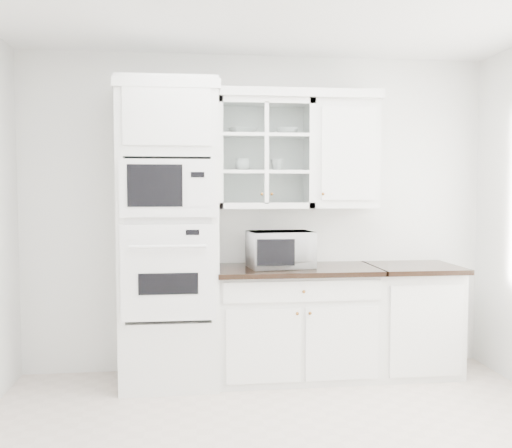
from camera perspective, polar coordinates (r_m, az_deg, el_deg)
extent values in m
cube|color=white|center=(4.93, 0.22, 1.08)|extent=(4.00, 0.02, 2.70)
cube|color=white|center=(4.59, -8.64, -1.02)|extent=(0.76, 0.65, 2.40)
cube|color=white|center=(4.29, -8.76, -4.84)|extent=(0.70, 0.03, 0.72)
cube|color=black|center=(4.28, -8.76, -5.93)|extent=(0.44, 0.01, 0.16)
cube|color=white|center=(4.24, -8.84, 3.55)|extent=(0.70, 0.03, 0.43)
cube|color=black|center=(4.23, -10.07, 3.81)|extent=(0.40, 0.01, 0.31)
cube|color=white|center=(4.81, 4.00, -9.95)|extent=(1.30, 0.60, 0.88)
cube|color=black|center=(4.69, 4.11, -4.58)|extent=(1.32, 0.67, 0.04)
cube|color=white|center=(5.09, 15.29, -9.32)|extent=(0.70, 0.60, 0.88)
cube|color=black|center=(4.98, 15.52, -4.23)|extent=(0.72, 0.67, 0.04)
cube|color=white|center=(4.78, 0.81, 7.00)|extent=(0.80, 0.33, 0.90)
cube|color=white|center=(4.78, 0.80, 5.20)|extent=(0.74, 0.29, 0.02)
cube|color=white|center=(4.79, 0.81, 8.79)|extent=(0.74, 0.29, 0.02)
cube|color=white|center=(4.92, 8.69, 6.86)|extent=(0.55, 0.33, 0.90)
cube|color=white|center=(4.80, -0.42, 12.81)|extent=(2.14, 0.38, 0.07)
imported|color=white|center=(4.67, 2.41, -2.53)|extent=(0.56, 0.48, 0.30)
imported|color=white|center=(4.79, -1.31, 9.26)|extent=(0.27, 0.27, 0.06)
imported|color=white|center=(4.83, 3.15, 9.20)|extent=(0.23, 0.23, 0.06)
imported|color=white|center=(4.76, -1.35, 5.93)|extent=(0.13, 0.13, 0.10)
imported|color=white|center=(4.79, 2.13, 5.92)|extent=(0.13, 0.13, 0.10)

